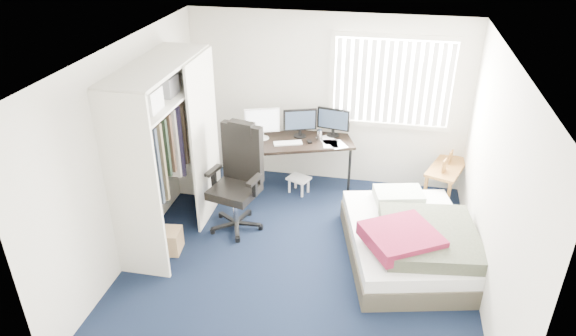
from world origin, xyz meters
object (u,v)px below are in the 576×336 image
Objects in this scene: desk at (298,138)px; office_chair at (238,188)px; nightstand at (446,170)px; bed at (411,241)px.

office_chair is (-0.56, -1.15, -0.25)m from desk.
nightstand is 1.56m from bed.
office_chair is 0.66× the size of bed.
desk is 2.27m from bed.
desk reaches higher than bed.
desk reaches higher than nightstand.
nightstand is at bearing 23.09° from office_chair.
bed is (-0.48, -1.47, -0.21)m from nightstand.
bed is at bearing -107.97° from nightstand.
bed is (1.63, -1.49, -0.52)m from desk.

